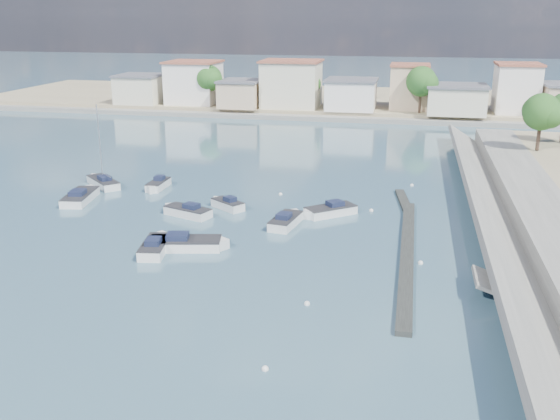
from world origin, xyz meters
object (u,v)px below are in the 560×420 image
motorboat_a (156,246)px  motorboat_b (287,221)px  motorboat_c (186,212)px  motorboat_e (81,197)px  motorboat_h (189,244)px  motorboat_f (227,205)px  motorboat_d (328,211)px  sailboat (102,182)px  motorboat_g (158,185)px

motorboat_a → motorboat_b: size_ratio=1.02×
motorboat_c → motorboat_e: 12.20m
motorboat_c → motorboat_h: (3.17, -7.96, -0.00)m
motorboat_a → motorboat_b: bearing=43.1°
motorboat_c → motorboat_f: (3.02, 2.92, -0.00)m
motorboat_a → motorboat_f: size_ratio=1.40×
motorboat_e → motorboat_h: bearing=-34.8°
motorboat_d → motorboat_a: bearing=-135.8°
sailboat → motorboat_f: bearing=-18.1°
motorboat_d → motorboat_e: same height
motorboat_b → sailboat: size_ratio=0.56×
motorboat_h → sailboat: 22.31m
motorboat_h → motorboat_d: bearing=48.1°
sailboat → motorboat_c: bearing=-32.7°
motorboat_b → motorboat_d: same height
motorboat_f → sailboat: size_ratio=0.41×
motorboat_f → motorboat_g: 10.47m
motorboat_g → motorboat_h: 18.50m
motorboat_b → motorboat_f: same height
motorboat_a → motorboat_f: 12.07m
motorboat_d → motorboat_g: (-18.93, 5.27, 0.00)m
motorboat_f → motorboat_d: bearing=-0.8°
motorboat_a → motorboat_f: same height
motorboat_h → motorboat_e: bearing=145.2°
motorboat_a → motorboat_d: size_ratio=1.06×
motorboat_a → motorboat_e: bearing=137.9°
motorboat_c → motorboat_f: bearing=44.0°
motorboat_c → motorboat_g: same height
motorboat_a → motorboat_c: 8.97m
motorboat_b → motorboat_c: same height
motorboat_e → motorboat_g: 8.02m
motorboat_a → motorboat_g: size_ratio=1.20×
motorboat_f → motorboat_g: same height
motorboat_a → motorboat_h: bearing=22.2°
motorboat_f → sailboat: (-15.47, 5.06, 0.04)m
motorboat_a → motorboat_h: same height
motorboat_c → motorboat_h: 8.57m
motorboat_a → motorboat_e: size_ratio=0.82×
motorboat_b → sailboat: (-22.05, 8.65, 0.04)m
motorboat_d → sailboat: sailboat is taller
motorboat_f → motorboat_e: bearing=-178.5°
motorboat_b → motorboat_c: bearing=176.0°
motorboat_c → motorboat_g: (-6.11, 8.04, 0.00)m
motorboat_b → motorboat_e: 21.78m
motorboat_f → motorboat_h: bearing=-89.2°
motorboat_e → motorboat_f: 14.96m
motorboat_d → motorboat_h: (-9.65, -10.74, 0.00)m
motorboat_b → motorboat_c: (-9.60, 0.67, 0.00)m
motorboat_g → motorboat_h: (9.28, -16.00, -0.00)m
motorboat_a → motorboat_f: (2.25, 11.86, -0.00)m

